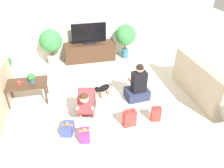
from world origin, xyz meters
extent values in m
plane|color=beige|center=(0.00, 0.00, 0.00)|extent=(16.00, 16.00, 0.00)
cube|color=white|center=(0.00, 2.63, 1.30)|extent=(8.40, 0.06, 2.60)
cube|color=#C6B293|center=(2.48, -0.19, 0.23)|extent=(0.85, 1.90, 0.45)
cube|color=#C6B293|center=(2.15, -0.19, 0.66)|extent=(0.20, 1.90, 0.42)
cube|color=#C6B293|center=(2.48, 0.68, 0.32)|extent=(0.85, 0.16, 0.63)
cube|color=#288E6B|center=(2.36, -0.50, 0.61)|extent=(0.18, 0.34, 0.32)
cube|color=#EACC4C|center=(2.36, 0.12, 0.61)|extent=(0.18, 0.34, 0.32)
cube|color=#472D1E|center=(-1.64, 0.51, 0.46)|extent=(0.93, 0.54, 0.03)
cylinder|color=#472D1E|center=(-2.05, 0.30, 0.22)|extent=(0.04, 0.04, 0.45)
cylinder|color=#472D1E|center=(-1.24, 0.30, 0.22)|extent=(0.04, 0.04, 0.45)
cylinder|color=#472D1E|center=(-2.05, 0.71, 0.22)|extent=(0.04, 0.04, 0.45)
cylinder|color=#472D1E|center=(-1.24, 0.71, 0.22)|extent=(0.04, 0.04, 0.45)
cube|color=#472D1E|center=(0.04, 2.33, 0.28)|extent=(1.52, 0.47, 0.55)
cube|color=black|center=(0.04, 2.33, 0.58)|extent=(0.36, 0.20, 0.05)
cube|color=black|center=(0.04, 2.33, 0.88)|extent=(1.02, 0.03, 0.56)
cylinder|color=beige|center=(-2.28, 1.62, 0.12)|extent=(0.21, 0.21, 0.23)
cylinder|color=brown|center=(-2.28, 1.62, 0.29)|extent=(0.04, 0.04, 0.11)
sphere|color=#286B33|center=(-2.28, 1.62, 0.51)|extent=(0.38, 0.38, 0.38)
cylinder|color=beige|center=(-1.08, 2.28, 0.14)|extent=(0.34, 0.34, 0.28)
cylinder|color=brown|center=(-1.08, 2.28, 0.38)|extent=(0.06, 0.06, 0.20)
sphere|color=#3D8E47|center=(-1.08, 2.28, 0.75)|extent=(0.65, 0.65, 0.65)
cylinder|color=#336B84|center=(1.15, 2.28, 0.14)|extent=(0.22, 0.22, 0.28)
cylinder|color=brown|center=(1.15, 2.28, 0.38)|extent=(0.04, 0.04, 0.19)
sphere|color=#3D8E47|center=(1.15, 2.28, 0.75)|extent=(0.64, 0.64, 0.64)
cube|color=#23232D|center=(-0.35, -0.13, 0.14)|extent=(0.38, 0.49, 0.28)
cube|color=#AD3338|center=(-0.42, -0.42, 0.45)|extent=(0.43, 0.58, 0.49)
sphere|color=beige|center=(-0.46, -0.61, 0.67)|extent=(0.18, 0.18, 0.18)
sphere|color=#472D19|center=(-0.46, -0.61, 0.70)|extent=(0.16, 0.16, 0.16)
cylinder|color=beige|center=(-0.58, -0.48, 0.25)|extent=(0.12, 0.29, 0.43)
cylinder|color=beige|center=(-0.30, -0.55, 0.25)|extent=(0.12, 0.29, 0.43)
cube|color=#283351|center=(0.81, 0.07, 0.12)|extent=(0.55, 0.44, 0.24)
cube|color=black|center=(0.82, 0.01, 0.48)|extent=(0.34, 0.23, 0.48)
sphere|color=tan|center=(0.82, 0.02, 0.80)|extent=(0.18, 0.18, 0.18)
sphere|color=black|center=(0.82, 0.01, 0.83)|extent=(0.17, 0.17, 0.17)
cylinder|color=tan|center=(0.93, 0.22, 0.41)|extent=(0.08, 0.26, 0.06)
cylinder|color=tan|center=(0.67, 0.20, 0.41)|extent=(0.08, 0.26, 0.06)
ellipsoid|color=black|center=(0.08, 0.32, 0.22)|extent=(0.35, 0.26, 0.15)
sphere|color=black|center=(-0.10, 0.23, 0.26)|extent=(0.13, 0.13, 0.13)
sphere|color=olive|center=(-0.14, 0.21, 0.25)|extent=(0.06, 0.06, 0.06)
cylinder|color=black|center=(0.25, 0.40, 0.25)|extent=(0.09, 0.06, 0.10)
cylinder|color=olive|center=(-0.03, 0.31, 0.07)|extent=(0.03, 0.03, 0.15)
cylinder|color=olive|center=(0.00, 0.23, 0.07)|extent=(0.03, 0.03, 0.15)
cylinder|color=olive|center=(0.16, 0.40, 0.07)|extent=(0.03, 0.03, 0.15)
cylinder|color=olive|center=(0.19, 0.32, 0.07)|extent=(0.03, 0.03, 0.15)
cube|color=#CC3389|center=(-0.53, -0.98, 0.11)|extent=(0.21, 0.24, 0.22)
cube|color=yellow|center=(-0.53, -0.98, 0.11)|extent=(0.19, 0.05, 0.22)
sphere|color=yellow|center=(-0.53, -0.98, 0.25)|extent=(0.07, 0.07, 0.07)
cube|color=#3D51BC|center=(-0.83, -0.73, 0.10)|extent=(0.28, 0.33, 0.19)
cube|color=orange|center=(-0.83, -0.73, 0.10)|extent=(0.21, 0.09, 0.20)
sphere|color=orange|center=(-0.83, -0.73, 0.22)|extent=(0.07, 0.07, 0.07)
cube|color=red|center=(0.94, -0.77, 0.16)|extent=(0.20, 0.13, 0.33)
torus|color=#4C3823|center=(0.94, -0.77, 0.35)|extent=(0.14, 0.14, 0.01)
cube|color=red|center=(0.38, -0.79, 0.17)|extent=(0.26, 0.16, 0.35)
torus|color=#4C3823|center=(0.38, -0.79, 0.37)|extent=(0.18, 0.18, 0.01)
cylinder|color=#B23D38|center=(-1.75, 0.45, 0.52)|extent=(0.08, 0.08, 0.09)
torus|color=#B23D38|center=(-1.70, 0.45, 0.53)|extent=(0.06, 0.01, 0.06)
cylinder|color=#336B84|center=(-1.50, 0.51, 0.51)|extent=(0.11, 0.11, 0.07)
sphere|color=#337F3D|center=(-1.50, 0.51, 0.62)|extent=(0.17, 0.17, 0.17)
camera|label=1|loc=(-0.68, -3.89, 3.03)|focal=35.00mm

